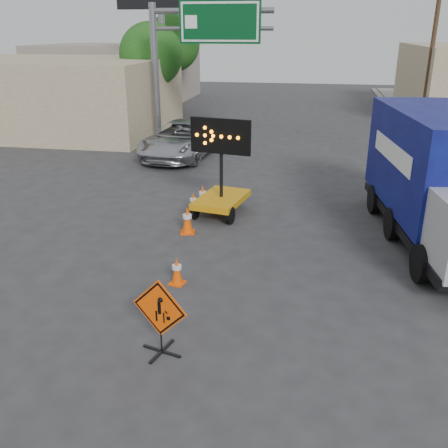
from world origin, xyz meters
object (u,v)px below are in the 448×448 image
(construction_sign, at_px, (160,315))
(box_truck, at_px, (438,186))
(pickup_truck, at_px, (183,139))
(arrow_board, at_px, (221,193))

(construction_sign, distance_m, box_truck, 8.77)
(construction_sign, distance_m, pickup_truck, 15.34)
(construction_sign, relative_size, pickup_truck, 0.26)
(construction_sign, height_order, pickup_truck, pickup_truck)
(construction_sign, relative_size, box_truck, 0.20)
(construction_sign, relative_size, arrow_board, 0.49)
(construction_sign, xyz_separation_m, box_truck, (5.90, 6.44, 0.81))
(box_truck, bearing_deg, pickup_truck, 130.58)
(arrow_board, distance_m, box_truck, 6.36)
(box_truck, bearing_deg, arrow_board, 162.81)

